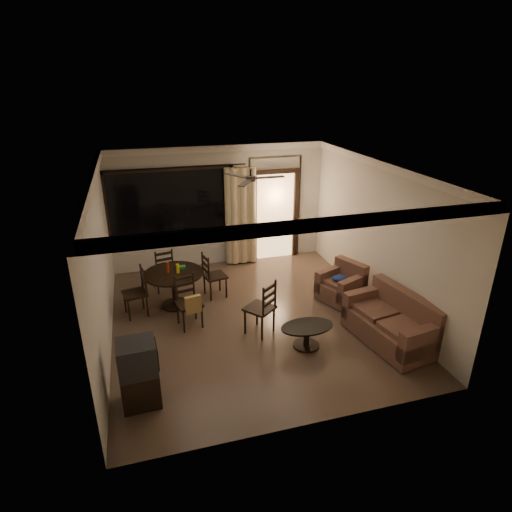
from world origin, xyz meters
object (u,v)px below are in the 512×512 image
object	(u,v)px
dining_chair_south	(190,311)
dining_table	(174,279)
dining_chair_west	(136,301)
armchair	(342,285)
dining_chair_east	(215,283)
coffee_table	(307,333)
sofa	(393,323)
tv_cabinet	(139,373)
side_chair	(260,317)
dining_chair_north	(164,277)

from	to	relation	value
dining_chair_south	dining_table	bearing A→B (deg)	89.88
dining_chair_west	armchair	xyz separation A→B (m)	(4.00, -0.51, 0.03)
dining_table	dining_chair_east	xyz separation A→B (m)	(0.82, 0.17, -0.28)
dining_chair_south	coffee_table	xyz separation A→B (m)	(1.78, -1.17, -0.04)
dining_table	sofa	xyz separation A→B (m)	(3.41, -2.27, -0.22)
dining_chair_west	dining_chair_east	world-z (taller)	same
sofa	dining_table	bearing A→B (deg)	137.18
dining_chair_west	tv_cabinet	size ratio (longest dim) A/B	0.97
side_chair	dining_chair_north	bearing A→B (deg)	-94.13
armchair	side_chair	bearing A→B (deg)	177.90
dining_chair_north	sofa	bearing A→B (deg)	128.06
dining_chair_north	sofa	xyz separation A→B (m)	(3.57, -3.03, 0.06)
dining_chair_west	armchair	distance (m)	4.04
tv_cabinet	coffee_table	world-z (taller)	tv_cabinet
dining_chair_east	sofa	size ratio (longest dim) A/B	0.56
armchair	side_chair	world-z (taller)	side_chair
tv_cabinet	armchair	distance (m)	4.47
tv_cabinet	sofa	bearing A→B (deg)	2.62
dining_chair_east	coffee_table	xyz separation A→B (m)	(1.13, -2.18, -0.02)
dining_chair_east	dining_chair_south	size ratio (longest dim) A/B	1.00
dining_table	tv_cabinet	size ratio (longest dim) A/B	1.16
dining_table	dining_chair_north	bearing A→B (deg)	101.69
dining_table	dining_chair_north	xyz separation A→B (m)	(-0.16, 0.77, -0.28)
dining_chair_west	sofa	size ratio (longest dim) A/B	0.56
tv_cabinet	side_chair	world-z (taller)	side_chair
dining_chair_west	dining_chair_south	size ratio (longest dim) A/B	1.00
dining_table	tv_cabinet	bearing A→B (deg)	-105.87
dining_table	armchair	bearing A→B (deg)	-11.70
dining_chair_south	sofa	distance (m)	3.54
dining_table	dining_chair_east	size ratio (longest dim) A/B	1.20
coffee_table	sofa	bearing A→B (deg)	-9.90
dining_chair_south	armchair	xyz separation A→B (m)	(3.09, 0.17, 0.01)
dining_chair_north	armchair	distance (m)	3.72
dining_chair_north	tv_cabinet	bearing A→B (deg)	68.60
dining_chair_south	sofa	bearing A→B (deg)	-35.30
dining_table	armchair	xyz separation A→B (m)	(3.26, -0.68, -0.25)
dining_chair_east	sofa	xyz separation A→B (m)	(2.59, -2.43, 0.06)
tv_cabinet	side_chair	bearing A→B (deg)	28.32
dining_chair_north	sofa	distance (m)	4.68
sofa	armchair	bearing A→B (deg)	85.98
sofa	dining_chair_south	bearing A→B (deg)	147.06
sofa	dining_chair_north	bearing A→B (deg)	130.41
dining_chair_west	dining_chair_south	bearing A→B (deg)	41.97
sofa	armchair	size ratio (longest dim) A/B	1.73
dining_chair_north	armchair	bearing A→B (deg)	145.55
dining_chair_south	dining_chair_east	bearing A→B (deg)	45.70
dining_table	coffee_table	bearing A→B (deg)	-45.85
dining_chair_south	tv_cabinet	xyz separation A→B (m)	(-0.92, -1.79, 0.19)
side_chair	dining_chair_south	bearing A→B (deg)	-64.31
sofa	side_chair	size ratio (longest dim) A/B	1.68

